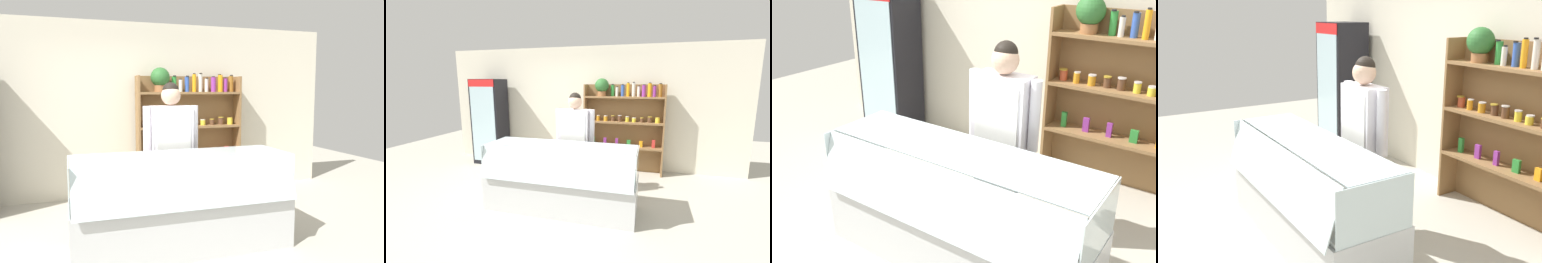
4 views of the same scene
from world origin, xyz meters
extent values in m
plane|color=#B7B2A3|center=(0.00, 0.00, 0.00)|extent=(12.00, 12.00, 0.00)
cube|color=silver|center=(0.00, 2.13, 1.35)|extent=(6.80, 0.10, 2.70)
cube|color=black|center=(-2.25, 1.72, 1.00)|extent=(0.69, 0.54, 2.00)
cube|color=silver|center=(-2.25, 1.44, 1.00)|extent=(0.61, 0.01, 1.80)
cylinder|color=#3356B2|center=(-2.44, 1.51, 0.32)|extent=(0.07, 0.07, 0.15)
cylinder|color=purple|center=(-2.25, 1.51, 0.34)|extent=(0.06, 0.06, 0.18)
cylinder|color=red|center=(-2.06, 1.51, 0.32)|extent=(0.06, 0.06, 0.14)
cylinder|color=red|center=(-2.44, 1.51, 0.88)|extent=(0.06, 0.06, 0.19)
cylinder|color=orange|center=(-2.25, 1.51, 0.88)|extent=(0.06, 0.06, 0.20)
cylinder|color=silver|center=(-2.06, 1.51, 0.87)|extent=(0.06, 0.06, 0.17)
cylinder|color=purple|center=(-2.44, 1.51, 1.40)|extent=(0.05, 0.05, 0.17)
cylinder|color=orange|center=(-2.25, 1.51, 1.40)|extent=(0.06, 0.06, 0.18)
cylinder|color=purple|center=(-2.06, 1.51, 1.39)|extent=(0.06, 0.06, 0.16)
cube|color=olive|center=(0.90, 1.97, 0.94)|extent=(1.66, 0.02, 1.88)
cube|color=olive|center=(0.08, 1.83, 0.94)|extent=(0.03, 0.28, 1.88)
cube|color=olive|center=(0.90, 1.83, 0.56)|extent=(1.60, 0.28, 0.04)
cube|color=olive|center=(0.90, 1.83, 1.09)|extent=(1.60, 0.28, 0.04)
cube|color=olive|center=(0.90, 1.83, 1.62)|extent=(1.60, 0.28, 0.04)
cylinder|color=#996038|center=(0.43, 1.83, 1.68)|extent=(0.18, 0.18, 0.10)
sphere|color=#2D672D|center=(0.43, 1.83, 1.86)|extent=(0.29, 0.29, 0.29)
cylinder|color=#2D8C38|center=(0.65, 1.86, 1.75)|extent=(0.07, 0.07, 0.24)
cylinder|color=black|center=(0.65, 1.83, 1.88)|extent=(0.05, 0.05, 0.02)
cylinder|color=silver|center=(0.75, 1.82, 1.73)|extent=(0.06, 0.06, 0.19)
cylinder|color=black|center=(0.75, 1.83, 1.83)|extent=(0.04, 0.04, 0.02)
cylinder|color=#3356B2|center=(0.86, 1.86, 1.75)|extent=(0.07, 0.07, 0.23)
cylinder|color=black|center=(0.86, 1.83, 1.88)|extent=(0.05, 0.05, 0.02)
cylinder|color=orange|center=(0.97, 1.83, 1.77)|extent=(0.06, 0.06, 0.27)
cylinder|color=black|center=(0.97, 1.83, 1.91)|extent=(0.04, 0.04, 0.02)
cylinder|color=#BF4C2D|center=(0.20, 1.85, 1.17)|extent=(0.08, 0.08, 0.12)
cylinder|color=gold|center=(0.20, 1.83, 1.23)|extent=(0.09, 0.09, 0.01)
cylinder|color=orange|center=(0.36, 1.82, 1.16)|extent=(0.07, 0.07, 0.11)
cylinder|color=silver|center=(0.36, 1.83, 1.22)|extent=(0.07, 0.07, 0.01)
cylinder|color=orange|center=(0.52, 1.83, 1.16)|extent=(0.08, 0.08, 0.10)
cylinder|color=silver|center=(0.52, 1.83, 1.22)|extent=(0.08, 0.08, 0.01)
cylinder|color=brown|center=(0.68, 1.85, 1.16)|extent=(0.08, 0.08, 0.11)
cylinder|color=gold|center=(0.68, 1.83, 1.22)|extent=(0.08, 0.08, 0.01)
cylinder|color=brown|center=(0.82, 1.84, 1.17)|extent=(0.08, 0.08, 0.12)
cylinder|color=silver|center=(0.82, 1.83, 1.23)|extent=(0.08, 0.08, 0.01)
cylinder|color=yellow|center=(0.98, 1.83, 1.16)|extent=(0.07, 0.07, 0.10)
cylinder|color=silver|center=(0.98, 1.83, 1.22)|extent=(0.07, 0.07, 0.01)
cylinder|color=yellow|center=(1.12, 1.82, 1.15)|extent=(0.08, 0.08, 0.08)
cylinder|color=silver|center=(1.12, 1.83, 1.19)|extent=(0.08, 0.08, 0.01)
cube|color=#2D8C38|center=(0.26, 1.83, 0.67)|extent=(0.06, 0.05, 0.17)
cube|color=purple|center=(0.52, 1.83, 0.66)|extent=(0.07, 0.04, 0.16)
cube|color=purple|center=(0.77, 1.83, 0.66)|extent=(0.05, 0.04, 0.16)
cube|color=#2D8C38|center=(1.02, 1.83, 0.65)|extent=(0.08, 0.04, 0.14)
cube|color=silver|center=(0.18, -0.10, 0.28)|extent=(2.26, 0.73, 0.55)
cube|color=white|center=(0.18, -0.10, 0.57)|extent=(2.20, 0.67, 0.03)
cube|color=silver|center=(0.18, -0.44, 0.78)|extent=(2.22, 0.16, 0.47)
cube|color=silver|center=(0.18, -0.05, 1.00)|extent=(2.22, 0.57, 0.01)
cube|color=silver|center=(-0.94, -0.10, 0.78)|extent=(0.01, 0.69, 0.45)
cube|color=silver|center=(1.30, -0.10, 0.78)|extent=(0.01, 0.69, 0.45)
cube|color=beige|center=(-0.71, -0.01, 0.61)|extent=(0.16, 0.13, 0.05)
cube|color=white|center=(-0.71, -0.23, 0.61)|extent=(0.05, 0.03, 0.02)
cube|color=beige|center=(-0.36, -0.01, 0.61)|extent=(0.17, 0.15, 0.06)
cube|color=white|center=(-0.36, -0.23, 0.61)|extent=(0.05, 0.03, 0.02)
cube|color=tan|center=(0.00, -0.01, 0.61)|extent=(0.17, 0.14, 0.04)
cube|color=white|center=(0.00, -0.23, 0.61)|extent=(0.05, 0.03, 0.02)
cube|color=tan|center=(0.36, -0.01, 0.61)|extent=(0.16, 0.13, 0.05)
cube|color=white|center=(0.36, -0.23, 0.61)|extent=(0.05, 0.03, 0.02)
cube|color=beige|center=(0.72, -0.01, 0.61)|extent=(0.16, 0.11, 0.06)
cube|color=white|center=(0.72, -0.23, 0.61)|extent=(0.05, 0.03, 0.02)
cube|color=tan|center=(1.07, -0.01, 0.61)|extent=(0.16, 0.11, 0.05)
cube|color=white|center=(1.07, -0.23, 0.61)|extent=(0.05, 0.03, 0.02)
cylinder|color=tan|center=(-0.77, -0.21, 0.64)|extent=(0.21, 0.15, 0.12)
cylinder|color=#A35B4C|center=(-0.55, -0.21, 0.66)|extent=(0.19, 0.17, 0.15)
cylinder|color=#A35B4C|center=(-0.33, -0.21, 0.66)|extent=(0.19, 0.17, 0.14)
cylinder|color=white|center=(0.75, -0.19, 0.70)|extent=(0.07, 0.07, 0.24)
cylinder|color=white|center=(0.85, -0.19, 0.70)|extent=(0.07, 0.07, 0.24)
cylinder|color=#2D2D38|center=(0.12, 0.50, 0.41)|extent=(0.13, 0.13, 0.81)
cylinder|color=#2D2D38|center=(0.33, 0.50, 0.41)|extent=(0.13, 0.13, 0.81)
cube|color=white|center=(0.23, 0.50, 1.15)|extent=(0.48, 0.24, 0.67)
cube|color=white|center=(0.23, 0.37, 0.79)|extent=(0.40, 0.01, 1.25)
cylinder|color=white|center=(-0.06, 0.50, 1.18)|extent=(0.09, 0.09, 0.60)
cylinder|color=white|center=(0.52, 0.50, 1.18)|extent=(0.09, 0.09, 0.60)
sphere|color=#D8AD8E|center=(0.23, 0.50, 1.60)|extent=(0.23, 0.23, 0.23)
sphere|color=black|center=(0.23, 0.51, 1.66)|extent=(0.19, 0.19, 0.19)
camera|label=1|loc=(-0.93, -3.74, 1.67)|focal=35.00mm
camera|label=2|loc=(1.44, -3.57, 1.92)|focal=24.00mm
camera|label=3|loc=(1.88, -2.44, 2.42)|focal=40.00mm
camera|label=4|loc=(3.60, -1.73, 2.17)|focal=40.00mm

